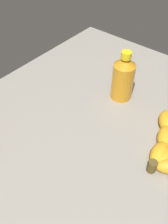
# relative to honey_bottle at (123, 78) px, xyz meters

# --- Properties ---
(ground_plane) EXTENTS (0.89, 0.76, 0.04)m
(ground_plane) POSITION_rel_honey_bottle_xyz_m (0.15, 0.04, -0.09)
(ground_plane) COLOR gray
(honey_bottle) EXTENTS (0.06, 0.06, 0.15)m
(honey_bottle) POSITION_rel_honey_bottle_xyz_m (0.00, 0.00, 0.00)
(honey_bottle) COLOR orange
(honey_bottle) RESTS_ON ground_plane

